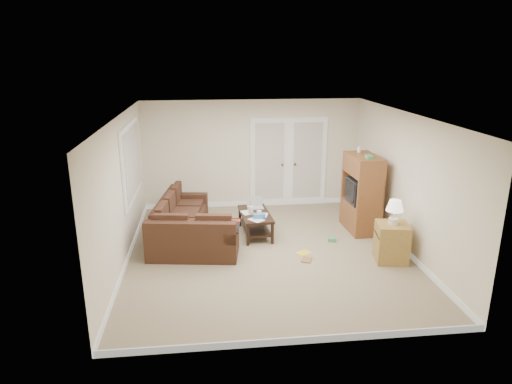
{
  "coord_description": "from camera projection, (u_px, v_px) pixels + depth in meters",
  "views": [
    {
      "loc": [
        -1.07,
        -7.56,
        3.5
      ],
      "look_at": [
        -0.19,
        0.24,
        1.1
      ],
      "focal_mm": 32.0,
      "sensor_mm": 36.0,
      "label": 1
    }
  ],
  "objects": [
    {
      "name": "side_cabinet",
      "position": [
        392.0,
        239.0,
        7.91
      ],
      "size": [
        0.61,
        0.61,
        1.12
      ],
      "rotation": [
        0.0,
        0.0,
        -0.17
      ],
      "color": "#A4813C",
      "rests_on": "floor"
    },
    {
      "name": "wall_front",
      "position": [
        301.0,
        253.0,
        5.35
      ],
      "size": [
        5.0,
        0.02,
        2.5
      ],
      "primitive_type": "cube",
      "color": "#EEE6CF",
      "rests_on": "floor"
    },
    {
      "name": "ceiling",
      "position": [
        269.0,
        115.0,
        7.59
      ],
      "size": [
        5.0,
        5.5,
        0.02
      ],
      "primitive_type": "cube",
      "color": "white",
      "rests_on": "wall_back"
    },
    {
      "name": "sectional_sofa",
      "position": [
        186.0,
        228.0,
        8.7
      ],
      "size": [
        1.71,
        2.62,
        0.75
      ],
      "rotation": [
        0.0,
        0.0,
        -0.14
      ],
      "color": "#3F2518",
      "rests_on": "floor"
    },
    {
      "name": "floor_book",
      "position": [
        302.0,
        259.0,
        8.05
      ],
      "size": [
        0.25,
        0.28,
        0.02
      ],
      "primitive_type": "imported",
      "rotation": [
        0.0,
        0.0,
        -0.42
      ],
      "color": "brown",
      "rests_on": "floor"
    },
    {
      "name": "wall_right",
      "position": [
        406.0,
        183.0,
        8.23
      ],
      "size": [
        0.02,
        5.5,
        2.5
      ],
      "primitive_type": "cube",
      "color": "#EEE6CF",
      "rests_on": "floor"
    },
    {
      "name": "tv_armoire",
      "position": [
        362.0,
        193.0,
        9.21
      ],
      "size": [
        0.58,
        1.0,
        1.68
      ],
      "rotation": [
        0.0,
        0.0,
        0.04
      ],
      "color": "brown",
      "rests_on": "floor"
    },
    {
      "name": "coffee_table",
      "position": [
        255.0,
        222.0,
        9.12
      ],
      "size": [
        0.63,
        1.15,
        0.76
      ],
      "rotation": [
        0.0,
        0.0,
        0.07
      ],
      "color": "black",
      "rests_on": "floor"
    },
    {
      "name": "floor_magazine",
      "position": [
        304.0,
        253.0,
        8.33
      ],
      "size": [
        0.31,
        0.28,
        0.01
      ],
      "primitive_type": "cube",
      "rotation": [
        0.0,
        0.0,
        0.46
      ],
      "color": "yellow",
      "rests_on": "floor"
    },
    {
      "name": "wall_left",
      "position": [
        122.0,
        192.0,
        7.69
      ],
      "size": [
        0.02,
        5.5,
        2.5
      ],
      "primitive_type": "cube",
      "color": "#EEE6CF",
      "rests_on": "floor"
    },
    {
      "name": "baseboards",
      "position": [
        268.0,
        250.0,
        8.31
      ],
      "size": [
        5.0,
        5.5,
        0.1
      ],
      "primitive_type": null,
      "color": "silver",
      "rests_on": "floor"
    },
    {
      "name": "floor_greenbox",
      "position": [
        331.0,
        239.0,
        8.86
      ],
      "size": [
        0.18,
        0.21,
        0.07
      ],
      "primitive_type": "cube",
      "rotation": [
        0.0,
        0.0,
        -0.27
      ],
      "color": "#44965C",
      "rests_on": "floor"
    },
    {
      "name": "window_left",
      "position": [
        132.0,
        161.0,
        8.56
      ],
      "size": [
        0.05,
        1.92,
        1.42
      ],
      "color": "silver",
      "rests_on": "wall_left"
    },
    {
      "name": "space_heater",
      "position": [
        345.0,
        200.0,
        10.84
      ],
      "size": [
        0.13,
        0.11,
        0.3
      ],
      "primitive_type": "cube",
      "rotation": [
        0.0,
        0.0,
        0.11
      ],
      "color": "white",
      "rests_on": "floor"
    },
    {
      "name": "wall_back",
      "position": [
        252.0,
        154.0,
        10.57
      ],
      "size": [
        5.0,
        0.02,
        2.5
      ],
      "primitive_type": "cube",
      "color": "#EEE6CF",
      "rests_on": "floor"
    },
    {
      "name": "french_doors",
      "position": [
        288.0,
        163.0,
        10.69
      ],
      "size": [
        1.8,
        0.05,
        2.13
      ],
      "color": "silver",
      "rests_on": "floor"
    },
    {
      "name": "floor",
      "position": [
        268.0,
        253.0,
        8.32
      ],
      "size": [
        5.5,
        5.5,
        0.0
      ],
      "primitive_type": "plane",
      "color": "gray",
      "rests_on": "ground"
    }
  ]
}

